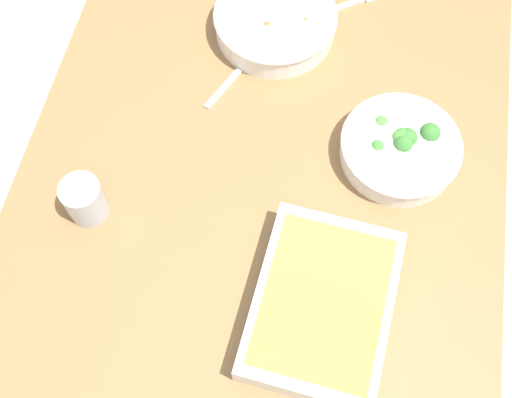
% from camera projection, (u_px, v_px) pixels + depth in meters
% --- Properties ---
extents(ground_plane, '(6.00, 6.00, 0.00)m').
position_uv_depth(ground_plane, '(256.00, 310.00, 1.82)').
color(ground_plane, '#B2A899').
extents(dining_table, '(1.20, 0.90, 0.74)m').
position_uv_depth(dining_table, '(256.00, 219.00, 1.24)').
color(dining_table, olive).
rests_on(dining_table, ground_plane).
extents(stew_bowl, '(0.25, 0.25, 0.06)m').
position_uv_depth(stew_bowl, '(275.00, 21.00, 1.30)').
color(stew_bowl, white).
rests_on(stew_bowl, dining_table).
extents(broccoli_bowl, '(0.22, 0.22, 0.07)m').
position_uv_depth(broccoli_bowl, '(400.00, 148.00, 1.17)').
color(broccoli_bowl, white).
rests_on(broccoli_bowl, dining_table).
extents(baking_dish, '(0.32, 0.24, 0.06)m').
position_uv_depth(baking_dish, '(322.00, 305.00, 1.04)').
color(baking_dish, silver).
rests_on(baking_dish, dining_table).
extents(drink_cup, '(0.07, 0.07, 0.08)m').
position_uv_depth(drink_cup, '(85.00, 201.00, 1.11)').
color(drink_cup, '#B2BCC6').
rests_on(drink_cup, dining_table).
extents(spoon_by_stew, '(0.17, 0.09, 0.01)m').
position_uv_depth(spoon_by_stew, '(240.00, 69.00, 1.28)').
color(spoon_by_stew, silver).
rests_on(spoon_by_stew, dining_table).
extents(fork_on_table, '(0.12, 0.15, 0.01)m').
position_uv_depth(fork_on_table, '(352.00, 3.00, 1.36)').
color(fork_on_table, silver).
rests_on(fork_on_table, dining_table).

